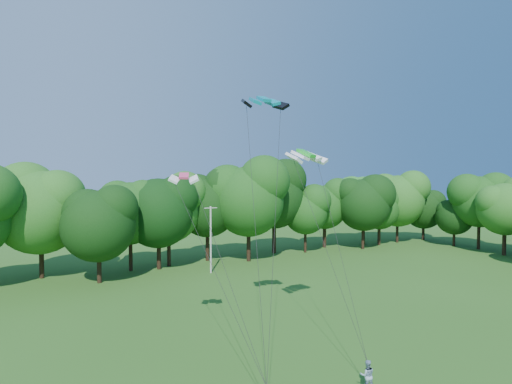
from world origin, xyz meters
TOP-DOWN VIEW (x-y plane):
  - utility_pole at (5.28, 32.05)m, footprint 1.51×0.19m
  - kite_flyer_right at (2.43, 5.31)m, footprint 0.96×0.90m
  - kite_teal at (0.56, 12.48)m, footprint 3.04×1.76m
  - kite_green at (3.66, 12.20)m, footprint 3.13×1.87m
  - kite_pink at (-4.32, 13.56)m, footprint 1.90×1.43m
  - tree_back_center at (0.72, 36.78)m, footprint 8.94×8.94m
  - tree_back_east at (34.28, 37.74)m, footprint 8.39×8.39m

SIDE VIEW (x-z plane):
  - kite_flyer_right at x=2.43m, z-range 0.00..1.56m
  - utility_pole at x=5.28m, z-range 0.12..7.65m
  - tree_back_east at x=34.28m, z-range 1.52..13.71m
  - tree_back_center at x=0.72m, z-range 1.62..14.63m
  - kite_pink at x=-4.32m, z-range 10.71..11.12m
  - kite_green at x=3.66m, z-range 12.09..12.74m
  - kite_teal at x=0.56m, z-range 15.43..16.03m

